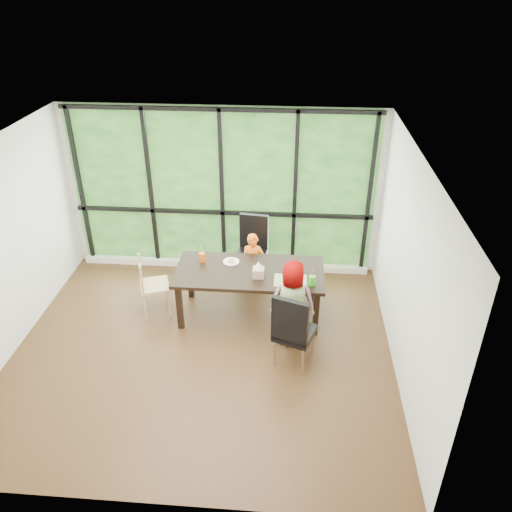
{
  "coord_description": "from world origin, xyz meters",
  "views": [
    {
      "loc": [
        1.12,
        -5.17,
        4.49
      ],
      "look_at": [
        0.65,
        0.75,
        1.05
      ],
      "focal_mm": 35.56,
      "sensor_mm": 36.0,
      "label": 1
    }
  ],
  "objects_px": {
    "tissue_box": "(258,273)",
    "orange_cup": "(202,257)",
    "plate_far": "(231,262)",
    "plate_near": "(290,280)",
    "chair_window_leather": "(252,251)",
    "chair_end_beech": "(155,285)",
    "child_toddler": "(253,264)",
    "child_older": "(292,303)",
    "chair_interior_leather": "(295,328)",
    "green_cup": "(312,281)",
    "dining_table": "(250,293)"
  },
  "relations": [
    {
      "from": "chair_interior_leather",
      "to": "chair_end_beech",
      "type": "height_order",
      "value": "chair_interior_leather"
    },
    {
      "from": "chair_interior_leather",
      "to": "child_older",
      "type": "relative_size",
      "value": 0.88
    },
    {
      "from": "chair_interior_leather",
      "to": "child_older",
      "type": "xyz_separation_m",
      "value": [
        -0.04,
        0.43,
        0.07
      ]
    },
    {
      "from": "chair_end_beech",
      "to": "tissue_box",
      "type": "height_order",
      "value": "chair_end_beech"
    },
    {
      "from": "orange_cup",
      "to": "tissue_box",
      "type": "distance_m",
      "value": 0.91
    },
    {
      "from": "orange_cup",
      "to": "tissue_box",
      "type": "xyz_separation_m",
      "value": [
        0.84,
        -0.35,
        -0.0
      ]
    },
    {
      "from": "dining_table",
      "to": "child_older",
      "type": "xyz_separation_m",
      "value": [
        0.62,
        -0.55,
        0.24
      ]
    },
    {
      "from": "dining_table",
      "to": "plate_near",
      "type": "relative_size",
      "value": 10.11
    },
    {
      "from": "chair_end_beech",
      "to": "green_cup",
      "type": "distance_m",
      "value": 2.29
    },
    {
      "from": "dining_table",
      "to": "chair_window_leather",
      "type": "bearing_deg",
      "value": 93.29
    },
    {
      "from": "child_older",
      "to": "orange_cup",
      "type": "bearing_deg",
      "value": -29.23
    },
    {
      "from": "orange_cup",
      "to": "child_older",
      "type": "bearing_deg",
      "value": -29.63
    },
    {
      "from": "child_toddler",
      "to": "child_older",
      "type": "relative_size",
      "value": 0.82
    },
    {
      "from": "chair_window_leather",
      "to": "child_older",
      "type": "bearing_deg",
      "value": -58.66
    },
    {
      "from": "dining_table",
      "to": "plate_far",
      "type": "distance_m",
      "value": 0.52
    },
    {
      "from": "chair_window_leather",
      "to": "chair_end_beech",
      "type": "xyz_separation_m",
      "value": [
        -1.33,
        -0.97,
        -0.09
      ]
    },
    {
      "from": "plate_near",
      "to": "orange_cup",
      "type": "xyz_separation_m",
      "value": [
        -1.28,
        0.42,
        0.06
      ]
    },
    {
      "from": "plate_near",
      "to": "child_older",
      "type": "bearing_deg",
      "value": -82.43
    },
    {
      "from": "dining_table",
      "to": "green_cup",
      "type": "height_order",
      "value": "green_cup"
    },
    {
      "from": "green_cup",
      "to": "dining_table",
      "type": "bearing_deg",
      "value": 160.98
    },
    {
      "from": "plate_far",
      "to": "plate_near",
      "type": "distance_m",
      "value": 0.96
    },
    {
      "from": "plate_near",
      "to": "green_cup",
      "type": "distance_m",
      "value": 0.31
    },
    {
      "from": "chair_interior_leather",
      "to": "green_cup",
      "type": "distance_m",
      "value": 0.76
    },
    {
      "from": "chair_end_beech",
      "to": "tissue_box",
      "type": "relative_size",
      "value": 5.85
    },
    {
      "from": "green_cup",
      "to": "plate_far",
      "type": "bearing_deg",
      "value": 156.02
    },
    {
      "from": "plate_far",
      "to": "green_cup",
      "type": "xyz_separation_m",
      "value": [
        1.15,
        -0.51,
        0.06
      ]
    },
    {
      "from": "chair_window_leather",
      "to": "child_toddler",
      "type": "xyz_separation_m",
      "value": [
        0.05,
        -0.36,
        -0.04
      ]
    },
    {
      "from": "plate_near",
      "to": "tissue_box",
      "type": "distance_m",
      "value": 0.44
    },
    {
      "from": "chair_window_leather",
      "to": "orange_cup",
      "type": "bearing_deg",
      "value": -124.15
    },
    {
      "from": "chair_interior_leather",
      "to": "child_older",
      "type": "height_order",
      "value": "child_older"
    },
    {
      "from": "plate_near",
      "to": "tissue_box",
      "type": "xyz_separation_m",
      "value": [
        -0.43,
        0.07,
        0.06
      ]
    },
    {
      "from": "chair_window_leather",
      "to": "plate_far",
      "type": "height_order",
      "value": "chair_window_leather"
    },
    {
      "from": "chair_interior_leather",
      "to": "plate_near",
      "type": "distance_m",
      "value": 0.79
    },
    {
      "from": "green_cup",
      "to": "plate_near",
      "type": "bearing_deg",
      "value": 163.89
    },
    {
      "from": "chair_end_beech",
      "to": "orange_cup",
      "type": "distance_m",
      "value": 0.8
    },
    {
      "from": "chair_interior_leather",
      "to": "dining_table",
      "type": "bearing_deg",
      "value": -36.22
    },
    {
      "from": "dining_table",
      "to": "tissue_box",
      "type": "height_order",
      "value": "tissue_box"
    },
    {
      "from": "orange_cup",
      "to": "plate_near",
      "type": "bearing_deg",
      "value": -18.07
    },
    {
      "from": "tissue_box",
      "to": "orange_cup",
      "type": "bearing_deg",
      "value": 157.47
    },
    {
      "from": "child_toddler",
      "to": "plate_far",
      "type": "bearing_deg",
      "value": -125.8
    },
    {
      "from": "child_older",
      "to": "tissue_box",
      "type": "xyz_separation_m",
      "value": [
        -0.48,
        0.4,
        0.2
      ]
    },
    {
      "from": "child_toddler",
      "to": "plate_near",
      "type": "distance_m",
      "value": 1.02
    },
    {
      "from": "child_toddler",
      "to": "child_older",
      "type": "bearing_deg",
      "value": -60.12
    },
    {
      "from": "plate_near",
      "to": "green_cup",
      "type": "bearing_deg",
      "value": -16.11
    },
    {
      "from": "chair_interior_leather",
      "to": "child_toddler",
      "type": "relative_size",
      "value": 1.08
    },
    {
      "from": "child_toddler",
      "to": "child_older",
      "type": "xyz_separation_m",
      "value": [
        0.62,
        -1.14,
        0.11
      ]
    },
    {
      "from": "orange_cup",
      "to": "plate_far",
      "type": "bearing_deg",
      "value": 1.43
    },
    {
      "from": "chair_window_leather",
      "to": "tissue_box",
      "type": "relative_size",
      "value": 7.02
    },
    {
      "from": "child_toddler",
      "to": "plate_far",
      "type": "distance_m",
      "value": 0.54
    },
    {
      "from": "child_older",
      "to": "plate_far",
      "type": "height_order",
      "value": "child_older"
    }
  ]
}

